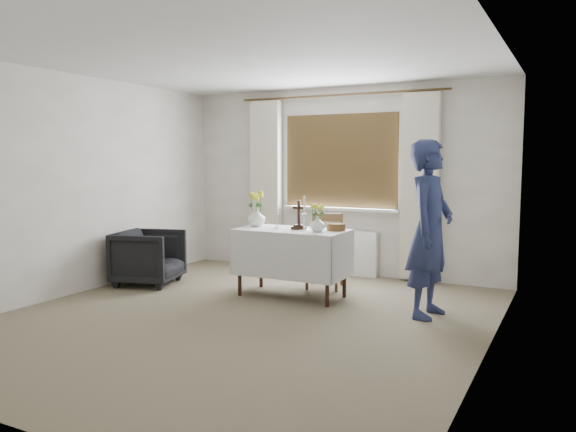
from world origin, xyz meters
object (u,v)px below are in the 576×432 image
object	(u,v)px
armchair	(149,257)
flower_vase_right	(317,224)
flower_vase_left	(257,217)
wooden_cross	(299,215)
altar_table	(292,263)
wooden_chair	(325,251)
person	(430,229)

from	to	relation	value
armchair	flower_vase_right	xyz separation A→B (m)	(2.19, 0.21, 0.51)
flower_vase_left	wooden_cross	bearing A→B (deg)	-4.59
altar_table	flower_vase_left	xyz separation A→B (m)	(-0.50, 0.07, 0.49)
wooden_chair	flower_vase_right	world-z (taller)	flower_vase_right
altar_table	flower_vase_right	distance (m)	0.58
wooden_cross	armchair	bearing A→B (deg)	-178.51
altar_table	armchair	distance (m)	1.87
person	flower_vase_left	size ratio (longest dim) A/B	8.08
person	wooden_cross	size ratio (longest dim) A/B	5.33
armchair	flower_vase_right	size ratio (longest dim) A/B	4.37
armchair	wooden_cross	xyz separation A→B (m)	(1.93, 0.29, 0.59)
altar_table	flower_vase_left	bearing A→B (deg)	171.50
wooden_chair	person	xyz separation A→B (m)	(1.41, -0.66, 0.42)
altar_table	wooden_chair	xyz separation A→B (m)	(0.15, 0.57, 0.07)
armchair	flower_vase_left	world-z (taller)	flower_vase_left
wooden_chair	wooden_cross	xyz separation A→B (m)	(-0.08, -0.54, 0.48)
wooden_chair	person	distance (m)	1.61
altar_table	armchair	bearing A→B (deg)	-171.88
altar_table	flower_vase_right	xyz separation A→B (m)	(0.34, -0.05, 0.47)
altar_table	armchair	world-z (taller)	altar_table
wooden_chair	wooden_cross	size ratio (longest dim) A/B	2.75
person	flower_vase_right	bearing A→B (deg)	94.66
wooden_chair	armchair	world-z (taller)	wooden_chair
person	wooden_cross	bearing A→B (deg)	91.81
person	wooden_cross	world-z (taller)	person
person	flower_vase_left	distance (m)	2.07
altar_table	wooden_cross	distance (m)	0.55
wooden_chair	flower_vase_right	bearing A→B (deg)	-85.67
altar_table	armchair	size ratio (longest dim) A/B	1.67
wooden_chair	person	size ratio (longest dim) A/B	0.52
wooden_chair	armchair	distance (m)	2.17
flower_vase_right	armchair	bearing A→B (deg)	-174.53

